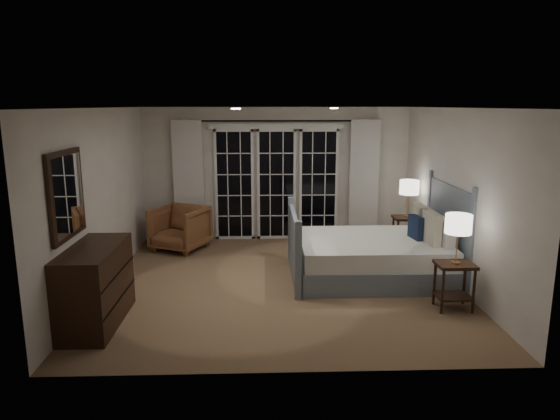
{
  "coord_description": "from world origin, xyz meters",
  "views": [
    {
      "loc": [
        -0.27,
        -6.89,
        2.54
      ],
      "look_at": [
        -0.02,
        0.15,
        1.05
      ],
      "focal_mm": 32.0,
      "sensor_mm": 36.0,
      "label": 1
    }
  ],
  "objects_px": {
    "lamp_left": "(458,224)",
    "dresser": "(95,286)",
    "nightstand_left": "(454,279)",
    "lamp_right": "(409,188)",
    "armchair": "(180,228)",
    "bed": "(375,254)",
    "nightstand_right": "(407,229)"
  },
  "relations": [
    {
      "from": "bed",
      "to": "armchair",
      "type": "distance_m",
      "value": 3.51
    },
    {
      "from": "lamp_right",
      "to": "armchair",
      "type": "height_order",
      "value": "lamp_right"
    },
    {
      "from": "nightstand_left",
      "to": "lamp_left",
      "type": "distance_m",
      "value": 0.71
    },
    {
      "from": "bed",
      "to": "nightstand_right",
      "type": "bearing_deg",
      "value": 56.2
    },
    {
      "from": "nightstand_right",
      "to": "lamp_right",
      "type": "distance_m",
      "value": 0.73
    },
    {
      "from": "nightstand_left",
      "to": "dresser",
      "type": "height_order",
      "value": "dresser"
    },
    {
      "from": "bed",
      "to": "dresser",
      "type": "relative_size",
      "value": 1.79
    },
    {
      "from": "armchair",
      "to": "bed",
      "type": "bearing_deg",
      "value": -0.88
    },
    {
      "from": "armchair",
      "to": "nightstand_right",
      "type": "bearing_deg",
      "value": 21.17
    },
    {
      "from": "bed",
      "to": "lamp_left",
      "type": "relative_size",
      "value": 3.8
    },
    {
      "from": "lamp_left",
      "to": "armchair",
      "type": "distance_m",
      "value": 4.83
    },
    {
      "from": "nightstand_left",
      "to": "armchair",
      "type": "relative_size",
      "value": 0.7
    },
    {
      "from": "nightstand_right",
      "to": "lamp_right",
      "type": "xyz_separation_m",
      "value": [
        0.0,
        0.0,
        0.73
      ]
    },
    {
      "from": "nightstand_left",
      "to": "lamp_right",
      "type": "distance_m",
      "value": 2.62
    },
    {
      "from": "lamp_left",
      "to": "dresser",
      "type": "xyz_separation_m",
      "value": [
        -4.37,
        -0.28,
        -0.63
      ]
    },
    {
      "from": "bed",
      "to": "nightstand_right",
      "type": "height_order",
      "value": "bed"
    },
    {
      "from": "nightstand_right",
      "to": "lamp_left",
      "type": "relative_size",
      "value": 1.01
    },
    {
      "from": "bed",
      "to": "dresser",
      "type": "height_order",
      "value": "bed"
    },
    {
      "from": "nightstand_right",
      "to": "lamp_right",
      "type": "height_order",
      "value": "lamp_right"
    },
    {
      "from": "nightstand_left",
      "to": "lamp_left",
      "type": "relative_size",
      "value": 0.97
    },
    {
      "from": "bed",
      "to": "nightstand_left",
      "type": "height_order",
      "value": "bed"
    },
    {
      "from": "nightstand_right",
      "to": "dresser",
      "type": "distance_m",
      "value": 5.28
    },
    {
      "from": "lamp_right",
      "to": "armchair",
      "type": "bearing_deg",
      "value": 175.94
    },
    {
      "from": "nightstand_left",
      "to": "nightstand_right",
      "type": "relative_size",
      "value": 0.95
    },
    {
      "from": "armchair",
      "to": "dresser",
      "type": "height_order",
      "value": "dresser"
    },
    {
      "from": "lamp_right",
      "to": "dresser",
      "type": "height_order",
      "value": "lamp_right"
    },
    {
      "from": "bed",
      "to": "nightstand_right",
      "type": "xyz_separation_m",
      "value": [
        0.84,
        1.26,
        0.07
      ]
    },
    {
      "from": "nightstand_left",
      "to": "lamp_right",
      "type": "height_order",
      "value": "lamp_right"
    },
    {
      "from": "bed",
      "to": "lamp_left",
      "type": "distance_m",
      "value": 1.63
    },
    {
      "from": "lamp_right",
      "to": "nightstand_left",
      "type": "bearing_deg",
      "value": -92.74
    },
    {
      "from": "lamp_left",
      "to": "bed",
      "type": "bearing_deg",
      "value": 120.23
    },
    {
      "from": "nightstand_left",
      "to": "lamp_left",
      "type": "xyz_separation_m",
      "value": [
        -0.0,
        0.0,
        0.71
      ]
    }
  ]
}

